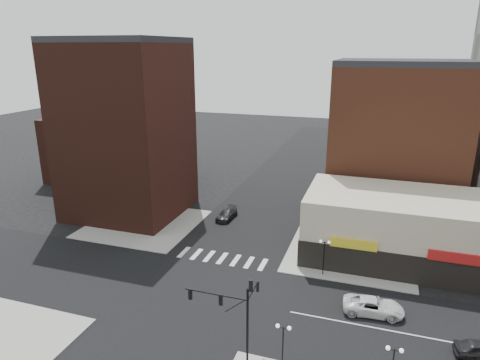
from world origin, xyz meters
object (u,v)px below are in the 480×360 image
(street_lamp_ne, at_px, (324,249))
(dark_sedan_north, at_px, (227,214))
(traffic_signal, at_px, (237,307))
(street_lamp_se_b, at_px, (393,359))
(white_suv, at_px, (373,306))
(street_lamp_se_a, at_px, (283,336))

(street_lamp_ne, distance_m, dark_sedan_north, 20.14)
(traffic_signal, relative_size, street_lamp_se_b, 1.87)
(traffic_signal, xyz_separation_m, white_suv, (10.33, 10.10, -4.17))
(street_lamp_se_a, xyz_separation_m, white_suv, (6.56, 10.27, -2.50))
(street_lamp_ne, bearing_deg, street_lamp_se_a, -93.58)
(traffic_signal, distance_m, dark_sedan_north, 30.39)
(street_lamp_se_a, bearing_deg, street_lamp_ne, 86.42)
(traffic_signal, distance_m, street_lamp_ne, 16.62)
(dark_sedan_north, bearing_deg, street_lamp_ne, -34.67)
(dark_sedan_north, bearing_deg, street_lamp_se_b, -48.15)
(traffic_signal, xyz_separation_m, street_lamp_se_a, (3.76, -0.17, -1.67))
(traffic_signal, xyz_separation_m, street_lamp_ne, (4.76, 15.83, -1.67))
(street_lamp_se_b, relative_size, white_suv, 0.73)
(street_lamp_se_b, xyz_separation_m, white_suv, (-1.44, 10.27, -2.50))
(street_lamp_se_a, xyz_separation_m, street_lamp_ne, (1.00, 16.00, 0.00))
(street_lamp_se_a, distance_m, dark_sedan_north, 31.93)
(street_lamp_se_a, bearing_deg, dark_sedan_north, 117.84)
(street_lamp_se_a, height_order, street_lamp_ne, same)
(street_lamp_se_a, xyz_separation_m, dark_sedan_north, (-14.86, 28.14, -2.58))
(white_suv, relative_size, dark_sedan_north, 1.16)
(street_lamp_se_a, distance_m, white_suv, 12.44)
(street_lamp_ne, bearing_deg, white_suv, -45.85)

